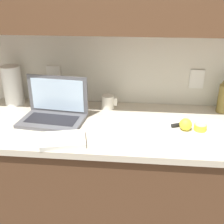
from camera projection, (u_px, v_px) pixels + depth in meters
The scene contains 11 objects.
wall_back at pixel (183, 5), 1.54m from camera, with size 5.20×0.38×2.60m.
counter_unit at pixel (174, 192), 1.75m from camera, with size 2.35×0.65×0.94m.
laptop at pixel (54, 110), 1.63m from camera, with size 0.38×0.27×0.25m.
cutting_board at pixel (190, 129), 1.53m from camera, with size 0.38×0.25×0.01m, color silver.
knife at pixel (185, 124), 1.55m from camera, with size 0.24×0.13×0.02m.
lemon_half_cut at pixel (200, 127), 1.50m from camera, with size 0.07×0.07×0.04m.
lemon_whole_beside at pixel (186, 124), 1.50m from camera, with size 0.07×0.07×0.07m.
bottle_oil_tall at pixel (224, 95), 1.70m from camera, with size 0.07×0.07×0.24m.
measuring_cup at pixel (108, 102), 1.78m from camera, with size 0.10×0.08×0.09m.
paper_towel_roll at pixel (13, 85), 1.82m from camera, with size 0.12×0.12×0.25m.
dish_towel at pixel (63, 140), 1.40m from camera, with size 0.22×0.16×0.02m, color silver.
Camera 1 is at (-0.23, -1.42, 1.65)m, focal length 45.00 mm.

